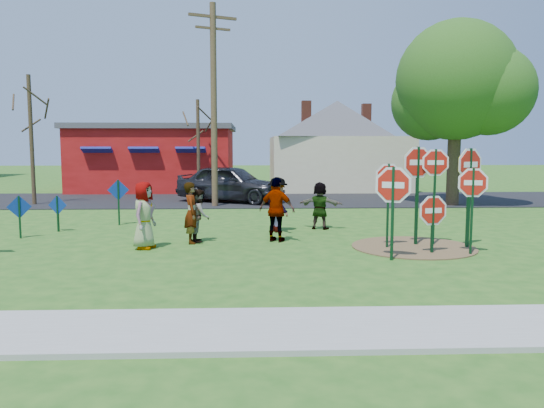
% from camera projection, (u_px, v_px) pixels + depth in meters
% --- Properties ---
extents(ground, '(120.00, 120.00, 0.00)m').
position_uv_depth(ground, '(242.00, 242.00, 14.68)').
color(ground, '#255A19').
rests_on(ground, ground).
extents(sidewalk, '(22.00, 1.80, 0.08)m').
position_uv_depth(sidewalk, '(233.00, 330.00, 7.53)').
color(sidewalk, '#9E9E99').
rests_on(sidewalk, ground).
extents(road, '(120.00, 7.50, 0.04)m').
position_uv_depth(road, '(246.00, 200.00, 26.11)').
color(road, black).
rests_on(road, ground).
extents(dirt_patch, '(3.20, 3.20, 0.03)m').
position_uv_depth(dirt_patch, '(413.00, 247.00, 13.86)').
color(dirt_patch, brown).
rests_on(dirt_patch, ground).
extents(red_building, '(9.40, 7.69, 3.90)m').
position_uv_depth(red_building, '(157.00, 157.00, 32.14)').
color(red_building, maroon).
rests_on(red_building, ground).
extents(cream_house, '(9.40, 9.40, 6.50)m').
position_uv_depth(cream_house, '(337.00, 142.00, 32.46)').
color(cream_house, beige).
rests_on(cream_house, ground).
extents(stop_sign_a, '(1.05, 0.49, 2.33)m').
position_uv_depth(stop_sign_a, '(393.00, 193.00, 12.16)').
color(stop_sign_a, '#0E361B').
rests_on(stop_sign_a, ground).
extents(stop_sign_b, '(1.11, 0.26, 2.78)m').
position_uv_depth(stop_sign_b, '(418.00, 171.00, 13.97)').
color(stop_sign_b, '#0E361B').
rests_on(stop_sign_b, ground).
extents(stop_sign_c, '(0.97, 0.08, 2.70)m').
position_uv_depth(stop_sign_c, '(435.00, 174.00, 13.95)').
color(stop_sign_c, '#0E361B').
rests_on(stop_sign_c, ground).
extents(stop_sign_d, '(1.03, 0.55, 2.75)m').
position_uv_depth(stop_sign_d, '(470.00, 173.00, 13.61)').
color(stop_sign_d, '#0E361B').
rests_on(stop_sign_d, ground).
extents(stop_sign_e, '(1.00, 0.22, 1.58)m').
position_uv_depth(stop_sign_e, '(433.00, 214.00, 12.98)').
color(stop_sign_e, '#0E361B').
rests_on(stop_sign_e, ground).
extents(stop_sign_f, '(0.95, 0.22, 2.25)m').
position_uv_depth(stop_sign_f, '(473.00, 190.00, 12.74)').
color(stop_sign_f, '#0E361B').
rests_on(stop_sign_f, ground).
extents(stop_sign_g, '(0.92, 0.06, 2.32)m').
position_uv_depth(stop_sign_g, '(388.00, 186.00, 13.61)').
color(stop_sign_g, '#0E361B').
rests_on(stop_sign_g, ground).
extents(blue_diamond_b, '(0.63, 0.25, 1.25)m').
position_uv_depth(blue_diamond_b, '(19.00, 212.00, 15.18)').
color(blue_diamond_b, '#0E361B').
rests_on(blue_diamond_b, ground).
extents(blue_diamond_c, '(0.60, 0.13, 1.13)m').
position_uv_depth(blue_diamond_c, '(58.00, 209.00, 16.39)').
color(blue_diamond_c, '#0E361B').
rests_on(blue_diamond_c, ground).
extents(blue_diamond_d, '(0.70, 0.15, 1.54)m').
position_uv_depth(blue_diamond_d, '(118.00, 197.00, 17.73)').
color(blue_diamond_d, '#0E361B').
rests_on(blue_diamond_d, ground).
extents(person_a, '(0.75, 0.96, 1.74)m').
position_uv_depth(person_a, '(144.00, 215.00, 13.62)').
color(person_a, navy).
rests_on(person_a, ground).
extents(person_b, '(0.48, 0.66, 1.67)m').
position_uv_depth(person_b, '(191.00, 213.00, 14.39)').
color(person_b, '#22776A').
rests_on(person_b, ground).
extents(person_c, '(0.62, 0.76, 1.47)m').
position_uv_depth(person_c, '(199.00, 216.00, 14.64)').
color(person_c, brown).
rests_on(person_c, ground).
extents(person_d, '(1.03, 1.26, 1.70)m').
position_uv_depth(person_d, '(278.00, 205.00, 16.32)').
color(person_d, '#36363B').
rests_on(person_d, ground).
extents(person_e, '(1.13, 0.84, 1.78)m').
position_uv_depth(person_e, '(277.00, 210.00, 14.62)').
color(person_e, '#563160').
rests_on(person_e, ground).
extents(person_f, '(1.47, 0.90, 1.52)m').
position_uv_depth(person_f, '(320.00, 206.00, 16.88)').
color(person_f, '#235937').
rests_on(person_f, ground).
extents(suv, '(5.51, 3.98, 1.74)m').
position_uv_depth(suv, '(231.00, 183.00, 24.86)').
color(suv, '#302F34').
rests_on(suv, road).
extents(utility_pole, '(2.00, 0.92, 8.68)m').
position_uv_depth(utility_pole, '(214.00, 101.00, 22.78)').
color(utility_pole, '#4C3823').
rests_on(utility_pole, ground).
extents(leafy_tree, '(5.70, 5.20, 8.10)m').
position_uv_depth(leafy_tree, '(459.00, 87.00, 23.09)').
color(leafy_tree, '#382819').
rests_on(leafy_tree, ground).
extents(bare_tree_west, '(1.80, 1.80, 5.79)m').
position_uv_depth(bare_tree_west, '(31.00, 121.00, 23.51)').
color(bare_tree_west, '#382819').
rests_on(bare_tree_west, ground).
extents(bare_tree_east, '(1.80, 1.80, 5.05)m').
position_uv_depth(bare_tree_east, '(198.00, 134.00, 27.51)').
color(bare_tree_east, '#382819').
rests_on(bare_tree_east, ground).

